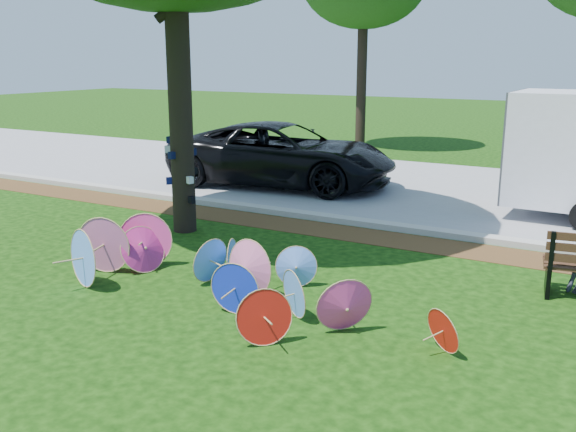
{
  "coord_description": "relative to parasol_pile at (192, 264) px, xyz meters",
  "views": [
    {
      "loc": [
        5.16,
        -6.33,
        3.28
      ],
      "look_at": [
        0.5,
        2.0,
        0.9
      ],
      "focal_mm": 40.0,
      "sensor_mm": 36.0,
      "label": 1
    }
  ],
  "objects": [
    {
      "name": "ground",
      "position": [
        0.34,
        -0.66,
        -0.38
      ],
      "size": [
        90.0,
        90.0,
        0.0
      ],
      "primitive_type": "plane",
      "color": "black",
      "rests_on": "ground"
    },
    {
      "name": "black_van",
      "position": [
        -2.67,
        7.31,
        0.43
      ],
      "size": [
        6.13,
        3.4,
        1.62
      ],
      "primitive_type": "imported",
      "rotation": [
        0.0,
        0.0,
        1.7
      ],
      "color": "black",
      "rests_on": "ground"
    },
    {
      "name": "curb",
      "position": [
        0.34,
        4.54,
        -0.32
      ],
      "size": [
        90.0,
        0.3,
        0.12
      ],
      "primitive_type": "cube",
      "color": "#B7B5AD",
      "rests_on": "ground"
    },
    {
      "name": "parasol_pile",
      "position": [
        0.0,
        0.0,
        0.0
      ],
      "size": [
        6.59,
        2.36,
        0.9
      ],
      "color": "#D76495",
      "rests_on": "ground"
    },
    {
      "name": "mulch_strip",
      "position": [
        0.34,
        3.84,
        -0.38
      ],
      "size": [
        90.0,
        1.0,
        0.01
      ],
      "primitive_type": "cube",
      "color": "#472D16",
      "rests_on": "ground"
    },
    {
      "name": "street",
      "position": [
        0.34,
        8.69,
        -0.38
      ],
      "size": [
        90.0,
        8.0,
        0.01
      ],
      "primitive_type": "cube",
      "color": "gray",
      "rests_on": "ground"
    }
  ]
}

